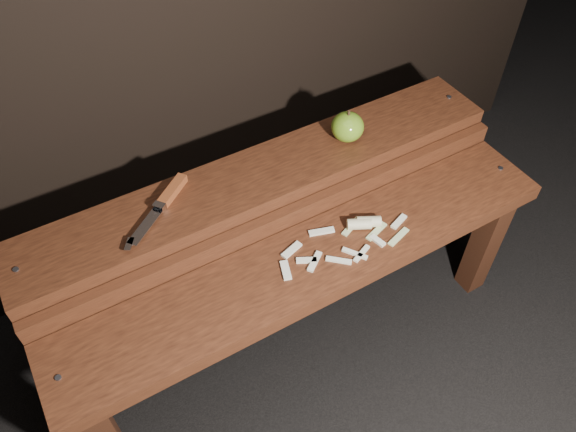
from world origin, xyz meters
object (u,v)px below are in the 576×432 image
apple (347,127)px  knife (166,199)px  bench_rear_tier (266,198)px  bench_front_tier (315,278)px

apple → knife: size_ratio=0.43×
bench_rear_tier → knife: bearing=173.8°
bench_front_tier → apple: (0.23, 0.23, 0.18)m
knife → bench_front_tier: bearing=-47.2°
apple → knife: apple is taller
bench_front_tier → bench_rear_tier: bearing=90.0°
bench_front_tier → knife: size_ratio=6.15×
bench_front_tier → knife: bearing=132.8°
bench_front_tier → knife: 0.38m
bench_rear_tier → apple: size_ratio=14.27×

